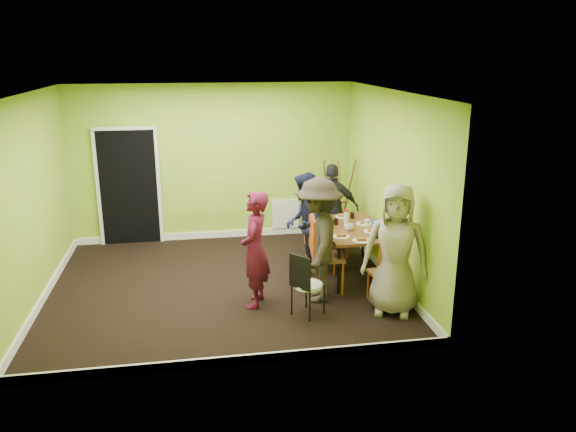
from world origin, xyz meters
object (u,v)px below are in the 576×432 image
(chair_left_far, at_px, (316,239))
(person_back_end, at_px, (332,208))
(thermos, at_px, (346,219))
(orange_bottle, at_px, (347,223))
(easel, at_px, (338,201))
(chair_back_end, at_px, (332,218))
(chair_left_near, at_px, (322,250))
(blue_bottle, at_px, (374,227))
(person_standing, at_px, (255,249))
(person_left_far, at_px, (304,223))
(chair_bentwood, at_px, (305,282))
(chair_front_end, at_px, (387,269))
(person_front_end, at_px, (395,250))
(dining_table, at_px, (353,231))
(person_left_near, at_px, (319,240))

(chair_left_far, distance_m, person_back_end, 1.04)
(thermos, xyz_separation_m, orange_bottle, (0.02, 0.03, -0.07))
(easel, bearing_deg, chair_back_end, -111.99)
(chair_left_near, distance_m, thermos, 0.85)
(chair_left_near, xyz_separation_m, blue_bottle, (0.82, 0.17, 0.24))
(chair_back_end, relative_size, person_standing, 0.56)
(person_standing, distance_m, person_back_end, 2.43)
(chair_left_far, relative_size, orange_bottle, 11.54)
(easel, xyz_separation_m, person_left_far, (-0.88, -1.37, 0.04))
(chair_left_near, relative_size, thermos, 4.75)
(chair_bentwood, height_order, person_back_end, person_back_end)
(chair_left_far, xyz_separation_m, easel, (0.72, 1.45, 0.20))
(chair_left_far, bearing_deg, orange_bottle, 79.47)
(chair_front_end, xyz_separation_m, person_back_end, (-0.22, 2.20, 0.25))
(chair_bentwood, relative_size, person_back_end, 0.56)
(chair_bentwood, height_order, blue_bottle, blue_bottle)
(chair_back_end, height_order, person_front_end, person_front_end)
(dining_table, distance_m, person_left_far, 0.75)
(person_standing, xyz_separation_m, person_back_end, (1.53, 1.89, -0.03))
(person_left_far, relative_size, person_left_near, 0.91)
(chair_left_near, xyz_separation_m, easel, (0.78, 2.13, 0.13))
(chair_left_near, distance_m, chair_bentwood, 0.86)
(dining_table, bearing_deg, blue_bottle, -59.45)
(chair_left_far, distance_m, person_front_end, 1.71)
(chair_left_far, height_order, person_back_end, person_back_end)
(person_left_far, bearing_deg, blue_bottle, 75.18)
(dining_table, xyz_separation_m, chair_left_far, (-0.54, 0.15, -0.15))
(chair_left_far, height_order, thermos, thermos)
(chair_left_far, bearing_deg, dining_table, 67.47)
(blue_bottle, bearing_deg, chair_left_near, -167.94)
(person_back_end, height_order, person_front_end, person_front_end)
(blue_bottle, bearing_deg, person_left_near, -153.99)
(chair_front_end, bearing_deg, dining_table, 91.24)
(person_front_end, bearing_deg, person_back_end, 118.41)
(easel, distance_m, person_back_end, 0.60)
(dining_table, height_order, person_back_end, person_back_end)
(chair_bentwood, relative_size, orange_bottle, 10.28)
(easel, distance_m, person_left_far, 1.63)
(person_standing, bearing_deg, person_front_end, 88.78)
(dining_table, xyz_separation_m, person_standing, (-1.59, -0.84, 0.10))
(easel, relative_size, person_left_far, 0.96)
(person_left_far, bearing_deg, orange_bottle, 98.13)
(person_front_end, bearing_deg, orange_bottle, 121.64)
(chair_front_end, height_order, person_front_end, person_front_end)
(orange_bottle, distance_m, person_standing, 1.81)
(chair_left_far, xyz_separation_m, chair_back_end, (0.44, 0.77, 0.09))
(orange_bottle, distance_m, person_back_end, 0.93)
(chair_left_near, height_order, chair_bentwood, chair_left_near)
(dining_table, bearing_deg, chair_back_end, 96.22)
(dining_table, relative_size, orange_bottle, 17.92)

